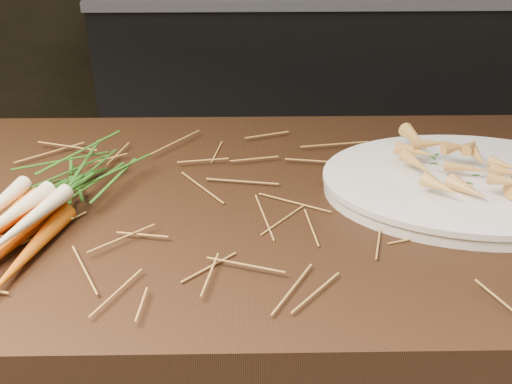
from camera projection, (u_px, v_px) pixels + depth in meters
back_counter at (306, 77)px, 2.94m from camera, size 1.82×0.62×0.84m
straw_bedding at (233, 197)px, 1.07m from camera, size 1.40×0.60×0.02m
root_veg_bunch at (51, 194)px, 1.01m from camera, size 0.26×0.46×0.08m
serving_platter at (472, 188)px, 1.09m from camera, size 0.53×0.38×0.03m
roasted_veg_heap at (476, 167)px, 1.06m from camera, size 0.26×0.20×0.06m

